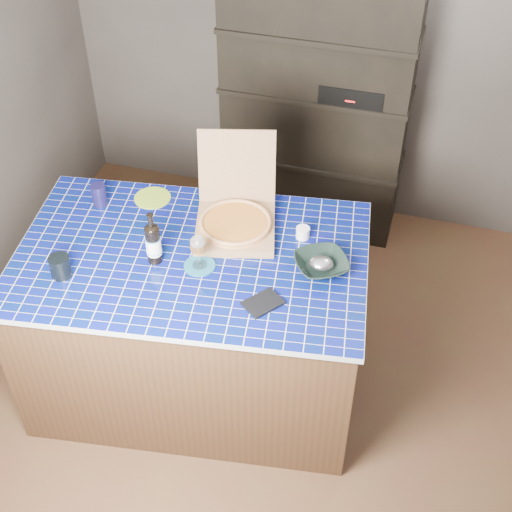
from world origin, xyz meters
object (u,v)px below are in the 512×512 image
(dvd_case, at_px, (263,303))
(pizza_box, at_px, (235,219))
(bowl, at_px, (321,264))
(kitchen_island, at_px, (196,321))
(wine_glass, at_px, (198,246))
(mead_bottle, at_px, (153,243))

(dvd_case, bearing_deg, pizza_box, 158.21)
(bowl, bearing_deg, kitchen_island, -173.17)
(kitchen_island, height_order, wine_glass, wine_glass)
(dvd_case, bearing_deg, bowl, 93.94)
(bowl, bearing_deg, dvd_case, -123.89)
(dvd_case, bearing_deg, kitchen_island, -169.81)
(kitchen_island, xyz_separation_m, mead_bottle, (-0.15, -0.09, 0.59))
(kitchen_island, bearing_deg, wine_glass, -51.58)
(dvd_case, bearing_deg, mead_bottle, -155.71)
(pizza_box, relative_size, wine_glass, 3.08)
(kitchen_island, distance_m, bowl, 0.82)
(pizza_box, xyz_separation_m, dvd_case, (0.28, -0.48, -0.05))
(pizza_box, distance_m, dvd_case, 0.56)
(pizza_box, relative_size, bowl, 2.26)
(kitchen_island, relative_size, pizza_box, 3.28)
(mead_bottle, height_order, wine_glass, mead_bottle)
(wine_glass, bearing_deg, dvd_case, -23.81)
(kitchen_island, distance_m, dvd_case, 0.69)
(pizza_box, bearing_deg, mead_bottle, -146.41)
(pizza_box, distance_m, mead_bottle, 0.46)
(kitchen_island, bearing_deg, pizza_box, 51.02)
(pizza_box, xyz_separation_m, mead_bottle, (-0.31, -0.34, 0.05))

